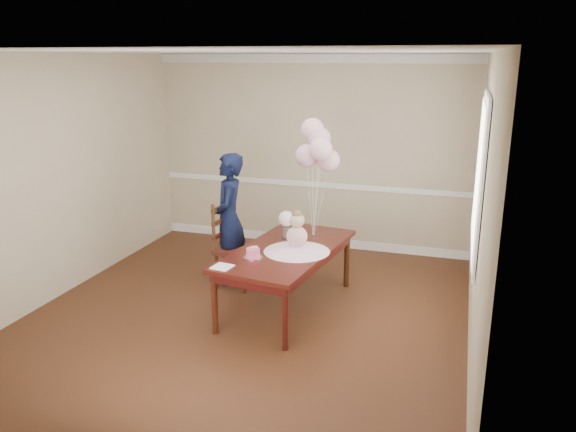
{
  "coord_description": "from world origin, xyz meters",
  "views": [
    {
      "loc": [
        2.07,
        -5.06,
        2.65
      ],
      "look_at": [
        0.36,
        0.32,
        1.05
      ],
      "focal_mm": 35.0,
      "sensor_mm": 36.0,
      "label": 1
    }
  ],
  "objects_px": {
    "dining_chair_seat": "(237,250)",
    "woman": "(229,219)",
    "dining_table_top": "(287,250)",
    "birthday_cake": "(253,253)"
  },
  "relations": [
    {
      "from": "birthday_cake",
      "to": "woman",
      "type": "relative_size",
      "value": 0.09
    },
    {
      "from": "dining_table_top",
      "to": "birthday_cake",
      "type": "xyz_separation_m",
      "value": [
        -0.24,
        -0.38,
        0.08
      ]
    },
    {
      "from": "dining_chair_seat",
      "to": "woman",
      "type": "relative_size",
      "value": 0.28
    },
    {
      "from": "dining_chair_seat",
      "to": "woman",
      "type": "bearing_deg",
      "value": 147.11
    },
    {
      "from": "woman",
      "to": "dining_table_top",
      "type": "bearing_deg",
      "value": 41.24
    },
    {
      "from": "woman",
      "to": "birthday_cake",
      "type": "bearing_deg",
      "value": 17.48
    },
    {
      "from": "dining_table_top",
      "to": "birthday_cake",
      "type": "bearing_deg",
      "value": -113.96
    },
    {
      "from": "dining_table_top",
      "to": "dining_chair_seat",
      "type": "xyz_separation_m",
      "value": [
        -0.75,
        0.41,
        -0.21
      ]
    },
    {
      "from": "dining_chair_seat",
      "to": "woman",
      "type": "distance_m",
      "value": 0.38
    },
    {
      "from": "dining_table_top",
      "to": "woman",
      "type": "height_order",
      "value": "woman"
    }
  ]
}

